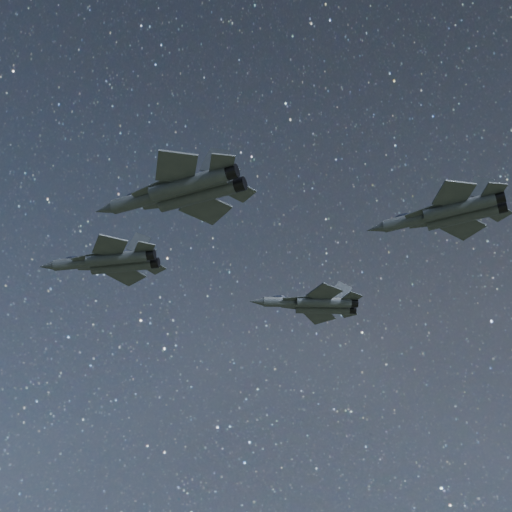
% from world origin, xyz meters
% --- Properties ---
extents(jet_lead, '(17.03, 11.78, 4.28)m').
position_xyz_m(jet_lead, '(-18.45, -0.01, 153.92)').
color(jet_lead, '#31383D').
extents(jet_left, '(15.43, 10.24, 3.93)m').
position_xyz_m(jet_left, '(4.63, 16.08, 152.16)').
color(jet_left, '#31383D').
extents(jet_right, '(18.82, 13.33, 4.78)m').
position_xyz_m(jet_right, '(-2.81, -12.23, 151.80)').
color(jet_right, '#31383D').
extents(jet_slot, '(17.39, 12.29, 4.41)m').
position_xyz_m(jet_slot, '(24.43, 4.44, 154.26)').
color(jet_slot, '#31383D').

